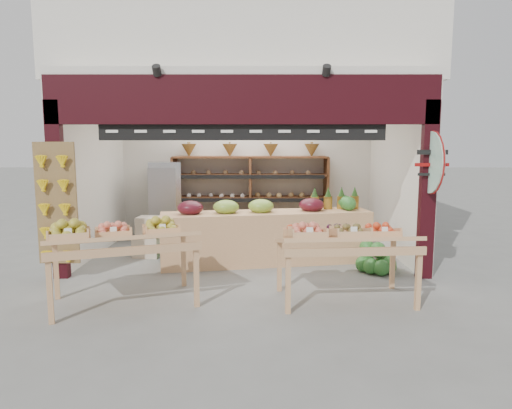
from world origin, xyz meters
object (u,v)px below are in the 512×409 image
at_px(cardboard_stack, 162,242).
at_px(watermelon_pile, 376,261).
at_px(back_shelving, 250,182).
at_px(display_table_left, 113,236).
at_px(mid_counter, 266,235).
at_px(refrigerator, 165,201).
at_px(display_table_right, 340,236).

distance_m(cardboard_stack, watermelon_pile, 3.74).
bearing_deg(back_shelving, cardboard_stack, -132.83).
height_order(back_shelving, cardboard_stack, back_shelving).
distance_m(back_shelving, cardboard_stack, 2.50).
bearing_deg(watermelon_pile, display_table_left, -159.54).
bearing_deg(mid_counter, cardboard_stack, 166.96).
distance_m(refrigerator, cardboard_stack, 1.51).
height_order(cardboard_stack, display_table_right, display_table_right).
height_order(refrigerator, mid_counter, refrigerator).
distance_m(refrigerator, watermelon_pile, 4.52).
xyz_separation_m(refrigerator, display_table_left, (0.08, -3.75, 0.04)).
bearing_deg(refrigerator, cardboard_stack, -92.82).
bearing_deg(mid_counter, refrigerator, 138.41).
distance_m(back_shelving, display_table_left, 4.41).
height_order(refrigerator, watermelon_pile, refrigerator).
bearing_deg(mid_counter, back_shelving, 97.81).
distance_m(display_table_left, watermelon_pile, 4.03).
distance_m(refrigerator, display_table_right, 4.70).
bearing_deg(display_table_right, watermelon_pile, 57.06).
bearing_deg(cardboard_stack, refrigerator, 97.78).
xyz_separation_m(display_table_left, display_table_right, (2.89, 0.11, -0.02)).
xyz_separation_m(back_shelving, mid_counter, (0.29, -2.13, -0.71)).
bearing_deg(display_table_left, refrigerator, 91.19).
xyz_separation_m(mid_counter, display_table_right, (0.91, -1.82, 0.36)).
distance_m(refrigerator, mid_counter, 2.77).
relative_size(refrigerator, cardboard_stack, 1.57).
height_order(refrigerator, cardboard_stack, refrigerator).
relative_size(back_shelving, refrigerator, 2.00).
relative_size(display_table_left, watermelon_pile, 3.06).
xyz_separation_m(refrigerator, mid_counter, (2.06, -1.83, -0.34)).
distance_m(back_shelving, display_table_right, 4.15).
xyz_separation_m(display_table_left, watermelon_pile, (3.72, 1.39, -0.69)).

